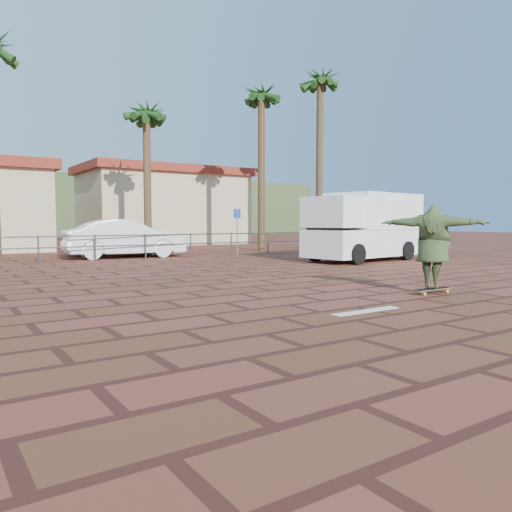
# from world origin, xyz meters

# --- Properties ---
(ground) EXTENTS (120.00, 120.00, 0.00)m
(ground) POSITION_xyz_m (0.00, 0.00, 0.00)
(ground) COLOR brown
(ground) RESTS_ON ground
(paint_stripe) EXTENTS (1.40, 0.22, 0.01)m
(paint_stripe) POSITION_xyz_m (0.70, -1.20, 0.00)
(paint_stripe) COLOR white
(paint_stripe) RESTS_ON ground
(guardrail) EXTENTS (24.06, 0.06, 1.00)m
(guardrail) POSITION_xyz_m (0.00, 12.00, 0.68)
(guardrail) COLOR #47494F
(guardrail) RESTS_ON ground
(palm_center) EXTENTS (2.40, 2.40, 7.75)m
(palm_center) POSITION_xyz_m (3.50, 15.50, 6.36)
(palm_center) COLOR brown
(palm_center) RESTS_ON ground
(palm_right) EXTENTS (2.40, 2.40, 9.05)m
(palm_right) POSITION_xyz_m (9.00, 14.00, 7.58)
(palm_right) COLOR brown
(palm_right) RESTS_ON ground
(palm_far_right) EXTENTS (2.40, 2.40, 10.05)m
(palm_far_right) POSITION_xyz_m (12.00, 13.00, 8.51)
(palm_far_right) COLOR brown
(palm_far_right) RESTS_ON ground
(building_east) EXTENTS (10.60, 6.60, 5.00)m
(building_east) POSITION_xyz_m (8.00, 24.00, 2.54)
(building_east) COLOR beige
(building_east) RESTS_ON ground
(longboard) EXTENTS (1.06, 0.25, 0.10)m
(longboard) POSITION_xyz_m (3.35, -0.52, 0.08)
(longboard) COLOR olive
(longboard) RESTS_ON ground
(skateboarder) EXTENTS (1.39, 2.21, 1.76)m
(skateboarder) POSITION_xyz_m (3.35, -0.52, 0.98)
(skateboarder) COLOR #384A28
(skateboarder) RESTS_ON longboard
(campervan) EXTENTS (5.15, 2.69, 2.55)m
(campervan) POSITION_xyz_m (8.58, 6.47, 1.34)
(campervan) COLOR white
(campervan) RESTS_ON ground
(car_silver) EXTENTS (4.55, 2.91, 1.44)m
(car_silver) POSITION_xyz_m (1.62, 14.72, 0.72)
(car_silver) COLOR #A3A5AA
(car_silver) RESTS_ON ground
(car_white) EXTENTS (4.91, 2.03, 1.58)m
(car_white) POSITION_xyz_m (1.51, 13.00, 0.79)
(car_white) COLOR white
(car_white) RESTS_ON ground
(street_sign) EXTENTS (0.41, 0.15, 2.05)m
(street_sign) POSITION_xyz_m (6.32, 12.00, 1.43)
(street_sign) COLOR gray
(street_sign) RESTS_ON ground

